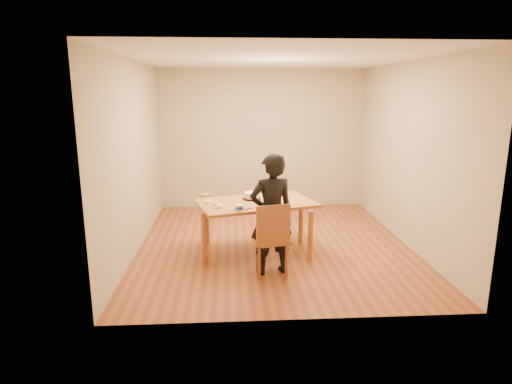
{
  "coord_description": "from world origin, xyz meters",
  "views": [
    {
      "loc": [
        -0.65,
        -6.14,
        2.24
      ],
      "look_at": [
        -0.29,
        -0.39,
        0.9
      ],
      "focal_mm": 30.0,
      "sensor_mm": 36.0,
      "label": 1
    }
  ],
  "objects": [
    {
      "name": "frosting_dome",
      "position": [
        -0.34,
        -0.19,
        0.85
      ],
      "size": [
        0.21,
        0.21,
        0.03
      ],
      "primitive_type": "ellipsoid",
      "color": "white",
      "rests_on": "cake"
    },
    {
      "name": "frosting_lid",
      "position": [
        -0.56,
        -0.73,
        0.75
      ],
      "size": [
        0.1,
        0.1,
        0.01
      ],
      "primitive_type": "cylinder",
      "color": "#17349A",
      "rests_on": "dining_table"
    },
    {
      "name": "candy_box_pink",
      "position": [
        -1.01,
        0.03,
        0.76
      ],
      "size": [
        0.13,
        0.09,
        0.02
      ],
      "primitive_type": "cube",
      "rotation": [
        0.0,
        0.0,
        0.34
      ],
      "color": "#E636A7",
      "rests_on": "dining_table"
    },
    {
      "name": "cake_plate",
      "position": [
        -0.34,
        -0.19,
        0.76
      ],
      "size": [
        0.26,
        0.26,
        0.02
      ],
      "primitive_type": "cylinder",
      "color": "#B30B1D",
      "rests_on": "dining_table"
    },
    {
      "name": "dining_table",
      "position": [
        -0.29,
        -0.34,
        0.73
      ],
      "size": [
        1.78,
        1.34,
        0.04
      ],
      "primitive_type": "cube",
      "rotation": [
        0.0,
        0.0,
        0.28
      ],
      "color": "brown",
      "rests_on": "floor"
    },
    {
      "name": "frosting_tub",
      "position": [
        -0.52,
        -0.8,
        0.79
      ],
      "size": [
        0.09,
        0.09,
        0.08
      ],
      "primitive_type": "cylinder",
      "color": "white",
      "rests_on": "dining_table"
    },
    {
      "name": "person",
      "position": [
        -0.14,
        -1.07,
        0.77
      ],
      "size": [
        0.64,
        0.5,
        1.54
      ],
      "primitive_type": "imported",
      "rotation": [
        0.0,
        0.0,
        3.4
      ],
      "color": "black",
      "rests_on": "floor"
    },
    {
      "name": "ramekin_green",
      "position": [
        -0.79,
        -0.65,
        0.77
      ],
      "size": [
        0.09,
        0.09,
        0.04
      ],
      "primitive_type": "cylinder",
      "color": "white",
      "rests_on": "dining_table"
    },
    {
      "name": "room_shell",
      "position": [
        0.0,
        0.34,
        1.35
      ],
      "size": [
        4.0,
        4.5,
        2.7
      ],
      "color": "brown",
      "rests_on": "ground"
    },
    {
      "name": "ramekin_yellow",
      "position": [
        -0.95,
        -0.39,
        0.77
      ],
      "size": [
        0.08,
        0.08,
        0.04
      ],
      "primitive_type": "cylinder",
      "color": "white",
      "rests_on": "dining_table"
    },
    {
      "name": "cake",
      "position": [
        -0.34,
        -0.19,
        0.8
      ],
      "size": [
        0.22,
        0.22,
        0.07
      ],
      "primitive_type": "cylinder",
      "color": "white",
      "rests_on": "cake_plate"
    },
    {
      "name": "frosting_dollop",
      "position": [
        -0.56,
        -0.73,
        0.77
      ],
      "size": [
        0.04,
        0.04,
        0.02
      ],
      "primitive_type": "ellipsoid",
      "color": "white",
      "rests_on": "frosting_lid"
    },
    {
      "name": "spatula",
      "position": [
        -0.41,
        -0.73,
        0.75
      ],
      "size": [
        0.13,
        0.1,
        0.01
      ],
      "primitive_type": "cube",
      "rotation": [
        0.0,
        0.0,
        0.62
      ],
      "color": "black",
      "rests_on": "dining_table"
    },
    {
      "name": "dining_chair",
      "position": [
        -0.14,
        -1.12,
        0.45
      ],
      "size": [
        0.47,
        0.47,
        0.04
      ],
      "primitive_type": "cube",
      "rotation": [
        0.0,
        0.0,
        0.24
      ],
      "color": "brown",
      "rests_on": "floor"
    },
    {
      "name": "candy_box_green",
      "position": [
        -1.01,
        0.03,
        0.78
      ],
      "size": [
        0.15,
        0.13,
        0.02
      ],
      "primitive_type": "cube",
      "rotation": [
        0.0,
        0.0,
        0.59
      ],
      "color": "#20971C",
      "rests_on": "candy_box_pink"
    },
    {
      "name": "ramekin_multi",
      "position": [
        -0.83,
        -0.49,
        0.77
      ],
      "size": [
        0.08,
        0.08,
        0.04
      ],
      "primitive_type": "cylinder",
      "color": "white",
      "rests_on": "dining_table"
    }
  ]
}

